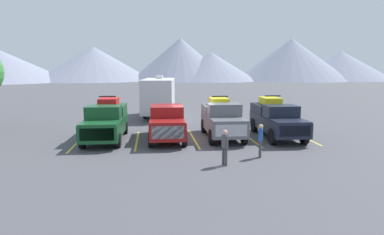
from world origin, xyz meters
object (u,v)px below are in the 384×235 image
Objects in this scene: pickup_truck_b at (167,121)px; person_a at (225,145)px; camper_trailer_a at (159,95)px; pickup_truck_a at (106,120)px; person_b at (260,138)px; pickup_truck_c at (222,118)px; pickup_truck_d at (276,118)px.

pickup_truck_b is 6.39m from person_a.
pickup_truck_b is 0.72× the size of camper_trailer_a.
person_a is at bearing -80.25° from camper_trailer_a.
pickup_truck_a is 9.54m from camper_trailer_a.
pickup_truck_c is at bearing 99.90° from person_b.
person_a is (2.61, -15.22, -0.99)m from camper_trailer_a.
camper_trailer_a is 15.47m from person_a.
pickup_truck_d is at bearing -2.27° from pickup_truck_a.
pickup_truck_c is 0.73× the size of camper_trailer_a.
pickup_truck_b is at bearing -6.08° from pickup_truck_a.
pickup_truck_b is at bearing -88.27° from camper_trailer_a.
pickup_truck_b is at bearing 179.77° from pickup_truck_d.
pickup_truck_b is 6.95m from pickup_truck_d.
pickup_truck_c reaches higher than person_a.
person_b is (0.88, -5.03, -0.24)m from pickup_truck_c.
pickup_truck_b reaches higher than person_a.
pickup_truck_a is 1.07× the size of pickup_truck_b.
pickup_truck_a is 3.72m from pickup_truck_b.
camper_trailer_a is at bearing 68.93° from pickup_truck_a.
pickup_truck_d is 3.52× the size of person_a.
camper_trailer_a is at bearing 99.75° from person_a.
pickup_truck_c is 6.29m from person_a.
camper_trailer_a reaches higher than person_a.
person_b is at bearing -47.69° from pickup_truck_b.
pickup_truck_a is 0.77× the size of camper_trailer_a.
pickup_truck_a is at bearing 177.73° from pickup_truck_d.
pickup_truck_a is at bearing 173.92° from pickup_truck_b.
pickup_truck_d is at bearing -4.31° from pickup_truck_c.
pickup_truck_d is 3.47× the size of person_b.
pickup_truck_d reaches higher than person_b.
pickup_truck_c is 5.11m from person_b.
pickup_truck_b is 3.50m from pickup_truck_c.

